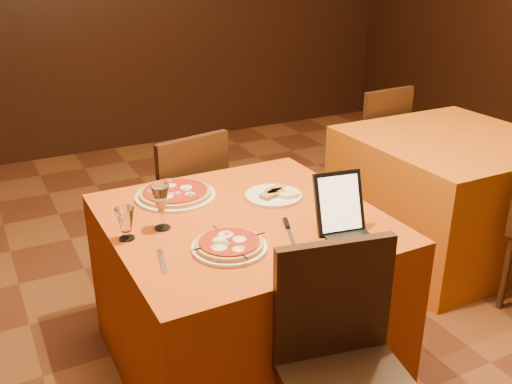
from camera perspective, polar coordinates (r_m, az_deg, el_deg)
name	(u,v)px	position (r m, az deg, el deg)	size (l,w,h in m)	color
floor	(305,358)	(2.83, 4.91, -16.17)	(6.00, 7.00, 0.01)	#5E2D19
main_table	(244,293)	(2.57, -1.21, -10.04)	(1.10, 1.10, 0.75)	#B1430B
side_table	(447,195)	(3.74, 18.57, -0.27)	(1.10, 1.10, 0.75)	#BA560B
chair_main_far	(177,207)	(3.22, -7.90, -1.51)	(0.48, 0.48, 0.91)	black
chair_side_far	(366,146)	(4.28, 10.94, 4.58)	(0.45, 0.45, 0.91)	black
pizza_near	(229,246)	(2.13, -2.69, -5.39)	(0.29, 0.29, 0.03)	white
pizza_far	(175,194)	(2.59, -8.08, -0.22)	(0.36, 0.36, 0.03)	white
cutlet_dish	(273,195)	(2.57, 1.75, -0.26)	(0.26, 0.26, 0.03)	white
wine_glass	(161,207)	(2.28, -9.47, -1.49)	(0.08, 0.08, 0.19)	#E1C580
water_glass	(126,224)	(2.24, -12.91, -3.12)	(0.07, 0.07, 0.13)	white
tablet	(339,202)	(2.25, 8.31, -1.03)	(0.20, 0.02, 0.24)	black
knife	(290,234)	(2.25, 3.41, -4.20)	(0.20, 0.02, 0.01)	silver
fork_near	(162,261)	(2.08, -9.34, -6.81)	(0.17, 0.02, 0.01)	silver
fork_far	(200,190)	(2.66, -5.61, 0.18)	(0.14, 0.02, 0.01)	#B5B5BC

